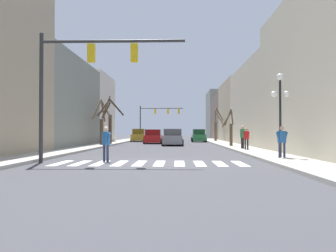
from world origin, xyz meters
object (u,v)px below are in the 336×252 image
(street_tree_right_near, at_px, (217,126))
(pedestrian_waiting_at_curb, at_px, (242,135))
(street_tree_right_mid, at_px, (102,126))
(car_parked_right_near, at_px, (153,137))
(street_tree_right_far, at_px, (230,129))
(street_lamp_right_corner, at_px, (280,98))
(pedestrian_on_right_sidewalk, at_px, (106,141))
(traffic_signal_near, at_px, (83,68))
(car_parked_right_far, at_px, (199,136))
(traffic_signal_far, at_px, (157,114))
(street_tree_left_mid, at_px, (110,121))
(pedestrian_on_left_sidewalk, at_px, (282,139))
(pedestrian_near_right_corner, at_px, (246,137))
(car_at_intersection, at_px, (173,138))
(car_parked_left_far, at_px, (139,136))

(street_tree_right_near, bearing_deg, pedestrian_waiting_at_curb, -91.40)
(street_tree_right_mid, distance_m, street_tree_right_near, 18.13)
(car_parked_right_near, relative_size, street_tree_right_far, 1.38)
(street_lamp_right_corner, xyz_separation_m, pedestrian_on_right_sidewalk, (-8.68, -1.41, -2.19))
(traffic_signal_near, bearing_deg, car_parked_right_far, 76.42)
(street_lamp_right_corner, bearing_deg, car_parked_right_far, 94.72)
(traffic_signal_far, relative_size, street_lamp_right_corner, 1.73)
(street_tree_right_mid, bearing_deg, traffic_signal_near, -79.57)
(traffic_signal_near, xyz_separation_m, pedestrian_on_right_sidewalk, (0.94, 0.53, -3.38))
(street_tree_left_mid, bearing_deg, street_tree_right_mid, -92.27)
(pedestrian_on_left_sidewalk, distance_m, pedestrian_waiting_at_curb, 8.62)
(traffic_signal_near, relative_size, car_parked_right_far, 1.60)
(pedestrian_near_right_corner, bearing_deg, car_parked_right_near, -1.07)
(traffic_signal_far, xyz_separation_m, car_at_intersection, (3.03, -21.84, -3.54))
(traffic_signal_far, height_order, car_at_intersection, traffic_signal_far)
(car_at_intersection, height_order, pedestrian_on_right_sidewalk, car_at_intersection)
(car_parked_right_near, xyz_separation_m, pedestrian_on_left_sidewalk, (8.00, -22.69, 0.29))
(pedestrian_on_right_sidewalk, bearing_deg, car_at_intersection, -54.67)
(car_at_intersection, relative_size, street_tree_left_mid, 0.93)
(car_parked_right_far, xyz_separation_m, street_tree_right_mid, (-10.50, -12.74, 1.22))
(traffic_signal_near, relative_size, street_tree_right_far, 2.03)
(pedestrian_on_right_sidewalk, distance_m, pedestrian_near_right_corner, 11.54)
(street_tree_right_far, bearing_deg, pedestrian_waiting_at_curb, -88.94)
(pedestrian_waiting_at_curb, xyz_separation_m, street_tree_right_far, (-0.09, 5.04, 0.45))
(street_tree_right_far, bearing_deg, street_tree_left_mid, 154.93)
(street_lamp_right_corner, xyz_separation_m, pedestrian_near_right_corner, (-0.34, 6.57, -2.11))
(car_parked_right_near, distance_m, street_tree_right_mid, 8.15)
(street_lamp_right_corner, bearing_deg, pedestrian_waiting_at_curb, 92.51)
(pedestrian_on_right_sidewalk, relative_size, street_tree_right_near, 0.36)
(car_parked_right_near, bearing_deg, street_lamp_right_corner, 20.24)
(car_at_intersection, distance_m, street_tree_right_mid, 7.33)
(car_parked_right_near, height_order, car_at_intersection, car_at_intersection)
(traffic_signal_far, height_order, street_tree_right_far, traffic_signal_far)
(traffic_signal_far, distance_m, street_lamp_right_corner, 39.78)
(pedestrian_on_right_sidewalk, xyz_separation_m, pedestrian_near_right_corner, (8.33, 7.99, 0.07))
(traffic_signal_near, relative_size, car_parked_right_near, 1.48)
(street_tree_right_far, relative_size, street_tree_right_mid, 0.74)
(traffic_signal_near, bearing_deg, street_tree_right_far, 58.44)
(car_parked_right_far, relative_size, street_tree_left_mid, 0.81)
(car_parked_right_near, bearing_deg, street_tree_left_mid, -54.24)
(pedestrian_on_right_sidewalk, bearing_deg, street_tree_right_far, -75.33)
(street_lamp_right_corner, height_order, street_tree_right_far, street_lamp_right_corner)
(street_lamp_right_corner, height_order, car_parked_left_far, street_lamp_right_corner)
(car_parked_right_far, bearing_deg, street_tree_right_near, -91.79)
(traffic_signal_far, distance_m, street_tree_right_far, 27.22)
(traffic_signal_far, height_order, street_tree_right_mid, traffic_signal_far)
(car_parked_right_near, xyz_separation_m, car_parked_right_far, (5.79, 6.20, 0.02))
(car_at_intersection, bearing_deg, traffic_signal_near, 168.41)
(traffic_signal_near, relative_size, car_parked_left_far, 1.49)
(street_lamp_right_corner, relative_size, car_parked_right_near, 0.93)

